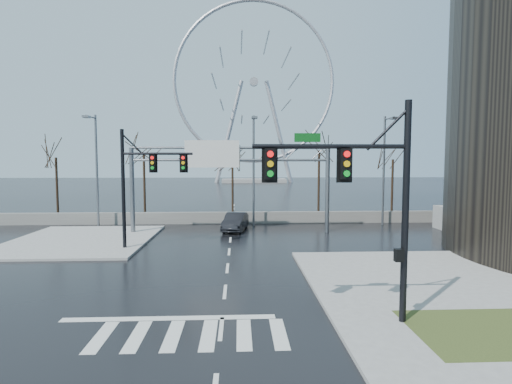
{
  "coord_description": "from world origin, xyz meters",
  "views": [
    {
      "loc": [
        0.63,
        -17.69,
        5.88
      ],
      "look_at": [
        1.71,
        6.87,
        4.0
      ],
      "focal_mm": 28.0,
      "sensor_mm": 36.0,
      "label": 1
    }
  ],
  "objects": [
    {
      "name": "ferris_wheel",
      "position": [
        5.0,
        95.0,
        26.13
      ],
      "size": [
        45.0,
        6.0,
        50.91
      ],
      "color": "gray",
      "rests_on": "ground"
    },
    {
      "name": "ground",
      "position": [
        0.0,
        0.0,
        0.0
      ],
      "size": [
        260.0,
        260.0,
        0.0
      ],
      "primitive_type": "plane",
      "color": "black",
      "rests_on": "ground"
    },
    {
      "name": "tree_far_left",
      "position": [
        -18.0,
        24.0,
        5.57
      ],
      "size": [
        3.5,
        3.5,
        7.0
      ],
      "color": "black",
      "rests_on": "ground"
    },
    {
      "name": "tree_left",
      "position": [
        -9.0,
        23.5,
        5.98
      ],
      "size": [
        3.75,
        3.75,
        7.5
      ],
      "color": "black",
      "rests_on": "ground"
    },
    {
      "name": "sidewalk_right_ext",
      "position": [
        10.0,
        2.0,
        0.07
      ],
      "size": [
        12.0,
        10.0,
        0.15
      ],
      "primitive_type": "cube",
      "color": "gray",
      "rests_on": "ground"
    },
    {
      "name": "tree_far_right",
      "position": [
        17.0,
        24.0,
        5.41
      ],
      "size": [
        3.4,
        3.4,
        6.8
      ],
      "color": "black",
      "rests_on": "ground"
    },
    {
      "name": "tree_right",
      "position": [
        9.0,
        23.5,
        6.22
      ],
      "size": [
        3.9,
        3.9,
        7.8
      ],
      "color": "black",
      "rests_on": "ground"
    },
    {
      "name": "tree_center",
      "position": [
        0.0,
        24.5,
        5.17
      ],
      "size": [
        3.25,
        3.25,
        6.5
      ],
      "color": "black",
      "rests_on": "ground"
    },
    {
      "name": "barrier_wall",
      "position": [
        0.0,
        20.0,
        0.55
      ],
      "size": [
        52.0,
        0.5,
        1.1
      ],
      "primitive_type": "cube",
      "color": "slate",
      "rests_on": "ground"
    },
    {
      "name": "sign_gantry",
      "position": [
        -0.38,
        14.96,
        5.18
      ],
      "size": [
        16.36,
        0.4,
        7.6
      ],
      "color": "slate",
      "rests_on": "ground"
    },
    {
      "name": "signal_mast_near",
      "position": [
        5.14,
        -4.04,
        4.87
      ],
      "size": [
        5.52,
        0.41,
        8.0
      ],
      "color": "black",
      "rests_on": "ground"
    },
    {
      "name": "streetlight_mid",
      "position": [
        2.0,
        18.16,
        5.89
      ],
      "size": [
        0.5,
        2.55,
        10.0
      ],
      "color": "slate",
      "rests_on": "ground"
    },
    {
      "name": "sidewalk_far",
      "position": [
        -11.0,
        12.0,
        0.07
      ],
      "size": [
        10.0,
        12.0,
        0.15
      ],
      "primitive_type": "cube",
      "color": "gray",
      "rests_on": "ground"
    },
    {
      "name": "signal_mast_far",
      "position": [
        -5.87,
        8.96,
        4.83
      ],
      "size": [
        4.72,
        0.41,
        8.0
      ],
      "color": "black",
      "rests_on": "ground"
    },
    {
      "name": "grass_strip",
      "position": [
        9.0,
        -5.0,
        0.15
      ],
      "size": [
        5.0,
        4.0,
        0.02
      ],
      "primitive_type": "cube",
      "color": "#35421B",
      "rests_on": "sidewalk_near"
    },
    {
      "name": "car",
      "position": [
        0.35,
        16.1,
        0.76
      ],
      "size": [
        2.41,
        4.81,
        1.51
      ],
      "primitive_type": "imported",
      "rotation": [
        0.0,
        0.0,
        -0.18
      ],
      "color": "black",
      "rests_on": "ground"
    },
    {
      "name": "streetlight_right",
      "position": [
        14.0,
        18.16,
        5.89
      ],
      "size": [
        0.5,
        2.55,
        10.0
      ],
      "color": "slate",
      "rests_on": "ground"
    },
    {
      "name": "streetlight_left",
      "position": [
        -12.0,
        18.16,
        5.89
      ],
      "size": [
        0.5,
        2.55,
        10.0
      ],
      "color": "slate",
      "rests_on": "ground"
    }
  ]
}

